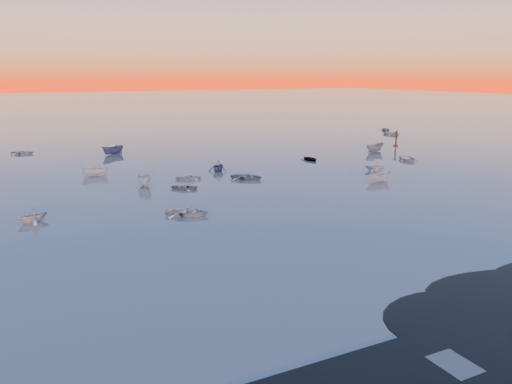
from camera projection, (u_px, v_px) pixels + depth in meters
ground at (123, 134)px, 120.11m from camera, size 600.00×600.00×0.00m
mud_lobes at (462, 298)px, 32.40m from camera, size 140.00×6.00×0.07m
moored_fleet at (188, 165)px, 79.30m from camera, size 124.00×58.00×1.20m
boat_near_left at (187, 215)px, 51.43m from camera, size 4.03×4.72×1.11m
boat_near_center at (378, 182)px, 67.35m from camera, size 1.65×3.80×1.31m
boat_near_right at (375, 171)px, 74.71m from camera, size 3.37×3.13×1.12m
channel_marker at (396, 139)px, 100.29m from camera, size 0.93×0.93×3.32m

